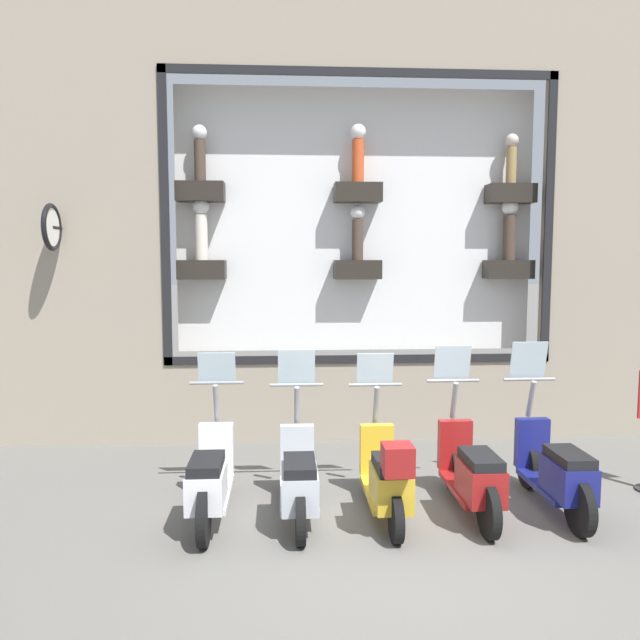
# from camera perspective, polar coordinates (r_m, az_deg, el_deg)

# --- Properties ---
(ground_plane) EXTENTS (120.00, 120.00, 0.00)m
(ground_plane) POSITION_cam_1_polar(r_m,az_deg,el_deg) (6.22, 7.73, -19.72)
(ground_plane) COLOR #66635E
(building_facade) EXTENTS (1.24, 36.00, 9.03)m
(building_facade) POSITION_cam_1_polar(r_m,az_deg,el_deg) (9.39, 3.61, 17.49)
(building_facade) COLOR gray
(building_facade) RESTS_ON ground_plane
(scooter_navy_0) EXTENTS (1.81, 0.61, 1.71)m
(scooter_navy_0) POSITION_cam_1_polar(r_m,az_deg,el_deg) (7.14, 20.76, -12.81)
(scooter_navy_0) COLOR black
(scooter_navy_0) RESTS_ON ground_plane
(scooter_red_1) EXTENTS (1.80, 0.60, 1.67)m
(scooter_red_1) POSITION_cam_1_polar(r_m,az_deg,el_deg) (6.83, 13.70, -13.49)
(scooter_red_1) COLOR black
(scooter_red_1) RESTS_ON ground_plane
(scooter_yellow_2) EXTENTS (1.79, 0.61, 1.59)m
(scooter_yellow_2) POSITION_cam_1_polar(r_m,az_deg,el_deg) (6.56, 6.16, -14.03)
(scooter_yellow_2) COLOR black
(scooter_yellow_2) RESTS_ON ground_plane
(scooter_silver_3) EXTENTS (1.79, 0.60, 1.64)m
(scooter_silver_3) POSITION_cam_1_polar(r_m,az_deg,el_deg) (6.55, -1.95, -14.35)
(scooter_silver_3) COLOR black
(scooter_silver_3) RESTS_ON ground_plane
(scooter_white_4) EXTENTS (1.81, 0.61, 1.62)m
(scooter_white_4) POSITION_cam_1_polar(r_m,az_deg,el_deg) (6.58, -10.03, -14.14)
(scooter_white_4) COLOR black
(scooter_white_4) RESTS_ON ground_plane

